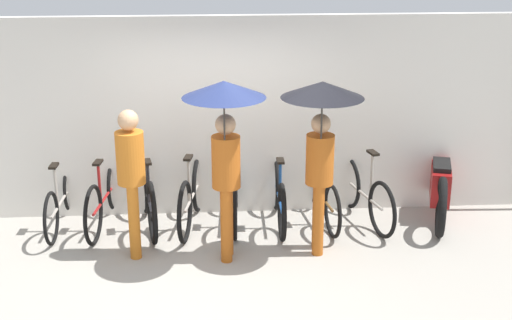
% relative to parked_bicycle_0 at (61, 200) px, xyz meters
% --- Properties ---
extents(ground_plane, '(30.00, 30.00, 0.00)m').
position_rel_parked_bicycle_0_xyz_m(ground_plane, '(1.93, -1.53, -0.35)').
color(ground_plane, '#9E998E').
extents(back_wall, '(12.87, 0.12, 2.59)m').
position_rel_parked_bicycle_0_xyz_m(back_wall, '(1.93, 0.35, 0.95)').
color(back_wall, silver).
rests_on(back_wall, ground).
extents(parked_bicycle_0, '(0.44, 1.70, 1.01)m').
position_rel_parked_bicycle_0_xyz_m(parked_bicycle_0, '(0.00, 0.00, 0.00)').
color(parked_bicycle_0, black).
rests_on(parked_bicycle_0, ground).
extents(parked_bicycle_1, '(0.44, 1.82, 0.99)m').
position_rel_parked_bicycle_0_xyz_m(parked_bicycle_1, '(0.55, -0.02, 0.03)').
color(parked_bicycle_1, black).
rests_on(parked_bicycle_1, ground).
extents(parked_bicycle_2, '(0.48, 1.73, 1.04)m').
position_rel_parked_bicycle_0_xyz_m(parked_bicycle_2, '(1.10, -0.10, 0.05)').
color(parked_bicycle_2, black).
rests_on(parked_bicycle_2, ground).
extents(parked_bicycle_3, '(0.46, 1.73, 1.05)m').
position_rel_parked_bicycle_0_xyz_m(parked_bicycle_3, '(1.65, -0.09, 0.05)').
color(parked_bicycle_3, black).
rests_on(parked_bicycle_3, ground).
extents(parked_bicycle_4, '(0.44, 1.75, 1.04)m').
position_rel_parked_bicycle_0_xyz_m(parked_bicycle_4, '(2.20, -0.03, 0.03)').
color(parked_bicycle_4, black).
rests_on(parked_bicycle_4, ground).
extents(parked_bicycle_5, '(0.44, 1.69, 1.06)m').
position_rel_parked_bicycle_0_xyz_m(parked_bicycle_5, '(2.75, -0.11, 0.02)').
color(parked_bicycle_5, black).
rests_on(parked_bicycle_5, ground).
extents(parked_bicycle_6, '(0.44, 1.76, 0.98)m').
position_rel_parked_bicycle_0_xyz_m(parked_bicycle_6, '(3.30, -0.01, 0.00)').
color(parked_bicycle_6, black).
rests_on(parked_bicycle_6, ground).
extents(parked_bicycle_7, '(0.55, 1.68, 1.06)m').
position_rel_parked_bicycle_0_xyz_m(parked_bicycle_7, '(3.85, -0.11, 0.02)').
color(parked_bicycle_7, black).
rests_on(parked_bicycle_7, ground).
extents(pedestrian_leading, '(0.32, 0.32, 1.74)m').
position_rel_parked_bicycle_0_xyz_m(pedestrian_leading, '(1.00, -0.89, 0.67)').
color(pedestrian_leading, '#C66B1E').
rests_on(pedestrian_leading, ground).
extents(pedestrian_center, '(0.90, 0.90, 2.11)m').
position_rel_parked_bicycle_0_xyz_m(pedestrian_center, '(2.06, -1.13, 1.25)').
color(pedestrian_center, '#B25619').
rests_on(pedestrian_center, ground).
extents(pedestrian_trailing, '(0.91, 0.91, 2.07)m').
position_rel_parked_bicycle_0_xyz_m(pedestrian_trailing, '(3.12, -1.03, 1.23)').
color(pedestrian_trailing, '#B25619').
rests_on(pedestrian_trailing, ground).
extents(motorcycle, '(0.79, 1.98, 0.94)m').
position_rel_parked_bicycle_0_xyz_m(motorcycle, '(4.87, -0.02, 0.07)').
color(motorcycle, black).
rests_on(motorcycle, ground).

